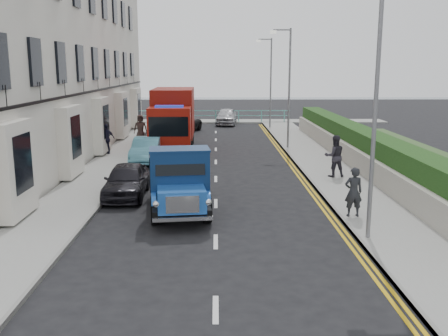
# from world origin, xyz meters

# --- Properties ---
(ground) EXTENTS (120.00, 120.00, 0.00)m
(ground) POSITION_xyz_m (0.00, 0.00, 0.00)
(ground) COLOR black
(ground) RESTS_ON ground
(pavement_west) EXTENTS (2.40, 38.00, 0.12)m
(pavement_west) POSITION_xyz_m (-5.20, 9.00, 0.06)
(pavement_west) COLOR gray
(pavement_west) RESTS_ON ground
(pavement_east) EXTENTS (2.60, 38.00, 0.12)m
(pavement_east) POSITION_xyz_m (5.30, 9.00, 0.06)
(pavement_east) COLOR gray
(pavement_east) RESTS_ON ground
(promenade) EXTENTS (30.00, 2.50, 0.12)m
(promenade) POSITION_xyz_m (0.00, 29.00, 0.06)
(promenade) COLOR gray
(promenade) RESTS_ON ground
(sea_plane) EXTENTS (120.00, 120.00, 0.00)m
(sea_plane) POSITION_xyz_m (0.00, 60.00, 0.00)
(sea_plane) COLOR slate
(sea_plane) RESTS_ON ground
(terrace_west) EXTENTS (6.31, 30.20, 14.25)m
(terrace_west) POSITION_xyz_m (-9.47, 13.00, 7.17)
(terrace_west) COLOR silver
(terrace_west) RESTS_ON ground
(garden_east) EXTENTS (1.45, 28.00, 1.75)m
(garden_east) POSITION_xyz_m (7.21, 9.00, 0.90)
(garden_east) COLOR #B2AD9E
(garden_east) RESTS_ON ground
(seafront_railing) EXTENTS (13.00, 0.08, 1.11)m
(seafront_railing) POSITION_xyz_m (0.00, 28.20, 0.58)
(seafront_railing) COLOR #59B2A5
(seafront_railing) RESTS_ON ground
(lamp_near) EXTENTS (1.23, 0.18, 7.00)m
(lamp_near) POSITION_xyz_m (4.18, -2.00, 4.00)
(lamp_near) COLOR slate
(lamp_near) RESTS_ON ground
(lamp_mid) EXTENTS (1.23, 0.18, 7.00)m
(lamp_mid) POSITION_xyz_m (4.18, 14.00, 4.00)
(lamp_mid) COLOR slate
(lamp_mid) RESTS_ON ground
(lamp_far) EXTENTS (1.23, 0.18, 7.00)m
(lamp_far) POSITION_xyz_m (4.18, 24.00, 4.00)
(lamp_far) COLOR slate
(lamp_far) RESTS_ON ground
(bedford_lorry) EXTENTS (2.37, 4.93, 2.25)m
(bedford_lorry) POSITION_xyz_m (-1.17, 0.49, 1.04)
(bedford_lorry) COLOR black
(bedford_lorry) RESTS_ON ground
(red_lorry) EXTENTS (2.43, 6.84, 3.56)m
(red_lorry) POSITION_xyz_m (-2.52, 14.08, 1.89)
(red_lorry) COLOR black
(red_lorry) RESTS_ON ground
(parked_car_front) EXTENTS (1.55, 3.72, 1.26)m
(parked_car_front) POSITION_xyz_m (-3.38, 3.06, 0.63)
(parked_car_front) COLOR black
(parked_car_front) RESTS_ON ground
(parked_car_mid) EXTENTS (1.35, 3.84, 1.26)m
(parked_car_mid) POSITION_xyz_m (-3.57, 10.14, 0.63)
(parked_car_mid) COLOR #57A4BC
(parked_car_mid) RESTS_ON ground
(parked_car_rear) EXTENTS (2.15, 4.73, 1.34)m
(parked_car_rear) POSITION_xyz_m (-3.60, 18.00, 0.67)
(parked_car_rear) COLOR #B5B4B9
(parked_car_rear) RESTS_ON ground
(seafront_car_left) EXTENTS (3.55, 5.25, 1.34)m
(seafront_car_left) POSITION_xyz_m (-2.66, 22.11, 0.67)
(seafront_car_left) COLOR black
(seafront_car_left) RESTS_ON ground
(seafront_car_right) EXTENTS (2.01, 4.23, 1.40)m
(seafront_car_right) POSITION_xyz_m (0.90, 27.00, 0.70)
(seafront_car_right) COLOR silver
(seafront_car_right) RESTS_ON ground
(pedestrian_east_near) EXTENTS (0.61, 0.42, 1.61)m
(pedestrian_east_near) POSITION_xyz_m (4.40, 0.01, 0.92)
(pedestrian_east_near) COLOR #222327
(pedestrian_east_near) RESTS_ON pavement_east
(pedestrian_east_far) EXTENTS (0.94, 0.76, 1.82)m
(pedestrian_east_far) POSITION_xyz_m (5.17, 5.89, 1.03)
(pedestrian_east_far) COLOR #2B2831
(pedestrian_east_far) RESTS_ON pavement_east
(pedestrian_west_near) EXTENTS (1.00, 0.96, 1.67)m
(pedestrian_west_near) POSITION_xyz_m (-6.00, 11.83, 0.96)
(pedestrian_west_near) COLOR black
(pedestrian_west_near) RESTS_ON pavement_west
(pedestrian_west_far) EXTENTS (0.92, 0.67, 1.74)m
(pedestrian_west_far) POSITION_xyz_m (-4.79, 16.31, 0.99)
(pedestrian_west_far) COLOR #3B2E2B
(pedestrian_west_far) RESTS_ON pavement_west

